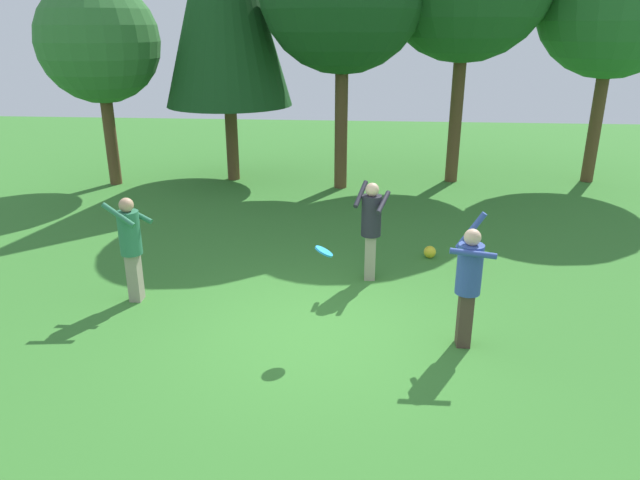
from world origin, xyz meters
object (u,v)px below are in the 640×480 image
(person_catcher, at_px, (130,241))
(ball_red, at_px, (469,263))
(person_thrower, at_px, (469,278))
(person_bystander, at_px, (371,223))
(tree_far_right, at_px, (616,1))
(frisbee, at_px, (324,251))
(tree_far_left, at_px, (99,43))
(ball_yellow, at_px, (430,252))

(person_catcher, distance_m, ball_red, 5.90)
(person_thrower, relative_size, person_bystander, 1.09)
(person_thrower, relative_size, tree_far_right, 0.28)
(frisbee, xyz_separation_m, tree_far_right, (6.83, 9.43, 3.50))
(frisbee, bearing_deg, tree_far_left, 128.98)
(frisbee, relative_size, tree_far_right, 0.05)
(tree_far_left, distance_m, tree_far_right, 13.44)
(ball_yellow, xyz_separation_m, tree_far_left, (-8.30, 4.89, 3.66))
(person_bystander, bearing_deg, person_thrower, 48.70)
(frisbee, distance_m, tree_far_right, 12.16)
(person_catcher, relative_size, ball_red, 6.61)
(person_catcher, xyz_separation_m, person_bystander, (3.77, 1.16, 0.01))
(ball_yellow, bearing_deg, person_catcher, -155.48)
(person_thrower, relative_size, ball_yellow, 8.10)
(ball_red, bearing_deg, person_catcher, -162.89)
(person_bystander, xyz_separation_m, tree_far_left, (-7.15, 5.98, 2.74))
(person_bystander, height_order, ball_red, person_bystander)
(person_bystander, bearing_deg, person_catcher, -55.29)
(person_catcher, bearing_deg, ball_yellow, 40.53)
(tree_far_right, bearing_deg, person_catcher, -139.39)
(tree_far_left, bearing_deg, ball_yellow, -30.51)
(person_bystander, xyz_separation_m, frisbee, (-0.65, -2.05, 0.26))
(frisbee, height_order, tree_far_right, tree_far_right)
(person_bystander, bearing_deg, ball_yellow, 150.87)
(tree_far_right, bearing_deg, person_bystander, -129.98)
(person_catcher, bearing_deg, tree_far_right, 56.62)
(ball_red, bearing_deg, tree_far_left, 148.80)
(person_thrower, relative_size, tree_far_left, 0.35)
(ball_red, bearing_deg, ball_yellow, 140.88)
(person_catcher, xyz_separation_m, ball_yellow, (4.92, 2.24, -0.91))
(person_catcher, bearing_deg, ball_red, 33.11)
(frisbee, xyz_separation_m, ball_yellow, (1.80, 3.14, -1.18))
(person_catcher, height_order, ball_red, person_catcher)
(ball_red, bearing_deg, tree_far_right, 57.28)
(tree_far_left, xyz_separation_m, tree_far_right, (13.33, 1.40, 1.02))
(ball_red, relative_size, tree_far_right, 0.04)
(person_thrower, xyz_separation_m, person_bystander, (-1.30, 2.16, 0.01))
(person_bystander, distance_m, frisbee, 2.17)
(ball_yellow, bearing_deg, tree_far_left, 149.49)
(person_bystander, distance_m, ball_red, 2.09)
(tree_far_left, bearing_deg, ball_red, -31.20)
(tree_far_left, bearing_deg, person_catcher, -64.64)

